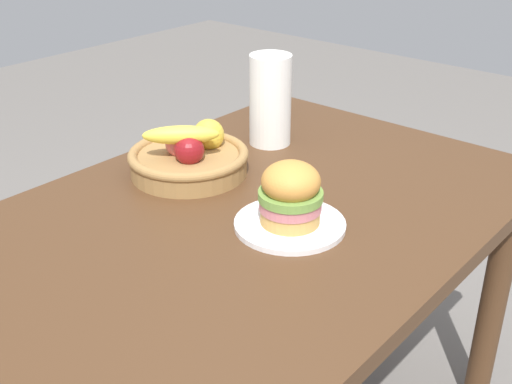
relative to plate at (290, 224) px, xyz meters
name	(u,v)px	position (x,y,z in m)	size (l,w,h in m)	color
dining_table	(242,254)	(-0.02, 0.11, -0.11)	(1.40, 0.90, 0.75)	#4C301C
plate	(290,224)	(0.00, 0.00, 0.00)	(0.23, 0.23, 0.01)	white
sandwich	(291,194)	(0.00, 0.00, 0.07)	(0.13, 0.13, 0.13)	tan
soda_can	(272,97)	(0.49, 0.44, 0.06)	(0.07, 0.07, 0.13)	silver
fruit_basket	(189,156)	(0.05, 0.35, 0.04)	(0.29, 0.29, 0.14)	#9E7542
paper_towel_roll	(270,100)	(0.33, 0.32, 0.11)	(0.11, 0.11, 0.24)	white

